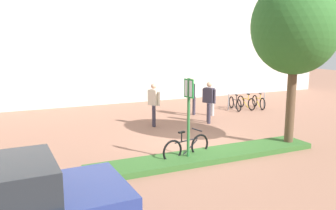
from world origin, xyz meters
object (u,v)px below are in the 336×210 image
(bike_at_sign, at_px, (187,147))
(person_suited_navy, at_px, (209,99))
(person_suited_dark, at_px, (192,94))
(tree_sidewalk, at_px, (296,27))
(parking_sign_post, at_px, (189,108))
(bollard_steel, at_px, (212,106))
(bike_rack_cluster, at_px, (247,102))
(person_casual_tan, at_px, (154,102))

(bike_at_sign, height_order, person_suited_navy, person_suited_navy)
(person_suited_navy, bearing_deg, person_suited_dark, 87.95)
(person_suited_navy, bearing_deg, tree_sidewalk, -81.56)
(parking_sign_post, height_order, bollard_steel, parking_sign_post)
(bike_rack_cluster, relative_size, person_suited_dark, 1.22)
(person_suited_dark, distance_m, person_casual_tan, 2.63)
(parking_sign_post, xyz_separation_m, person_casual_tan, (0.76, 4.35, -0.57))
(bike_at_sign, bearing_deg, bollard_steel, 51.21)
(parking_sign_post, bearing_deg, bike_at_sign, 73.42)
(bike_at_sign, relative_size, person_suited_navy, 0.96)
(bollard_steel, relative_size, person_suited_dark, 0.52)
(person_suited_dark, height_order, person_suited_navy, same)
(bike_at_sign, height_order, bollard_steel, bollard_steel)
(bike_at_sign, distance_m, bike_rack_cluster, 8.39)
(bollard_steel, bearing_deg, person_suited_dark, 150.04)
(bike_at_sign, xyz_separation_m, person_casual_tan, (0.70, 4.13, 0.63))
(person_suited_dark, xyz_separation_m, person_casual_tan, (-2.35, -1.18, 0.00))
(bike_at_sign, bearing_deg, person_casual_tan, 80.43)
(tree_sidewalk, bearing_deg, bike_at_sign, 175.76)
(bollard_steel, height_order, person_suited_dark, person_suited_dark)
(person_casual_tan, bearing_deg, bollard_steel, 12.42)
(parking_sign_post, height_order, person_suited_dark, parking_sign_post)
(tree_sidewalk, height_order, person_casual_tan, tree_sidewalk)
(tree_sidewalk, xyz_separation_m, bike_rack_cluster, (2.74, 5.78, -3.44))
(bike_at_sign, height_order, person_casual_tan, person_casual_tan)
(bollard_steel, bearing_deg, bike_rack_cluster, 15.59)
(bollard_steel, bearing_deg, person_suited_navy, -128.30)
(tree_sidewalk, height_order, person_suited_dark, tree_sidewalk)
(parking_sign_post, xyz_separation_m, bollard_steel, (3.95, 5.05, -1.10))
(bollard_steel, height_order, person_suited_navy, person_suited_navy)
(parking_sign_post, height_order, bike_at_sign, parking_sign_post)
(bollard_steel, xyz_separation_m, person_suited_dark, (-0.83, 0.48, 0.53))
(parking_sign_post, relative_size, bollard_steel, 2.63)
(tree_sidewalk, bearing_deg, person_casual_tan, 123.28)
(bike_rack_cluster, bearing_deg, person_suited_navy, -151.48)
(bollard_steel, bearing_deg, person_casual_tan, -167.58)
(person_casual_tan, distance_m, person_suited_navy, 2.34)
(person_suited_dark, bearing_deg, bike_rack_cluster, 3.49)
(bike_at_sign, relative_size, person_casual_tan, 0.96)
(person_suited_dark, relative_size, person_casual_tan, 1.00)
(bollard_steel, distance_m, person_suited_navy, 1.53)
(tree_sidewalk, relative_size, parking_sign_post, 2.24)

